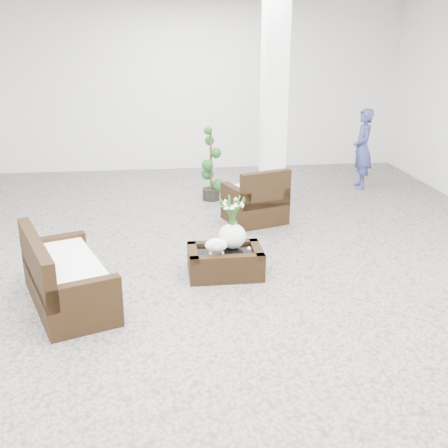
{
  "coord_description": "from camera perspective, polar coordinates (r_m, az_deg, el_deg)",
  "views": [
    {
      "loc": [
        -0.77,
        -6.39,
        2.83
      ],
      "look_at": [
        0.0,
        -0.1,
        0.62
      ],
      "focal_mm": 43.98,
      "sensor_mm": 36.0,
      "label": 1
    }
  ],
  "objects": [
    {
      "name": "ground",
      "position": [
        7.04,
        -0.1,
        -4.51
      ],
      "size": [
        11.0,
        11.0,
        0.0
      ],
      "primitive_type": "plane",
      "color": "gray",
      "rests_on": "ground"
    },
    {
      "name": "armchair",
      "position": [
        8.62,
        3.22,
        3.08
      ],
      "size": [
        1.03,
        1.01,
        0.88
      ],
      "primitive_type": "cube",
      "rotation": [
        0.0,
        0.0,
        3.47
      ],
      "color": "black",
      "rests_on": "ground"
    },
    {
      "name": "coffee_table",
      "position": [
        6.76,
        0.12,
        -4.07
      ],
      "size": [
        0.9,
        0.6,
        0.31
      ],
      "primitive_type": "cube",
      "color": "black",
      "rests_on": "ground"
    },
    {
      "name": "loveseat",
      "position": [
        6.2,
        -15.94,
        -4.54
      ],
      "size": [
        1.23,
        1.7,
        0.82
      ],
      "primitive_type": "cube",
      "rotation": [
        0.0,
        0.0,
        1.93
      ],
      "color": "black",
      "rests_on": "ground"
    },
    {
      "name": "tealight",
      "position": [
        6.76,
        2.63,
        -2.54
      ],
      "size": [
        0.04,
        0.04,
        0.03
      ],
      "primitive_type": "cylinder",
      "color": "white",
      "rests_on": "coffee_table"
    },
    {
      "name": "shopper",
      "position": [
        10.8,
        14.21,
        7.57
      ],
      "size": [
        0.44,
        0.6,
        1.51
      ],
      "primitive_type": "imported",
      "rotation": [
        0.0,
        0.0,
        -1.72
      ],
      "color": "navy",
      "rests_on": "ground"
    },
    {
      "name": "topiary",
      "position": [
        9.7,
        -1.37,
        6.21
      ],
      "size": [
        0.34,
        0.34,
        1.29
      ],
      "primitive_type": null,
      "color": "#154118",
      "rests_on": "ground"
    },
    {
      "name": "sheep_figurine",
      "position": [
        6.56,
        -0.81,
        -2.36
      ],
      "size": [
        0.28,
        0.23,
        0.21
      ],
      "primitive_type": "ellipsoid",
      "color": "white",
      "rests_on": "coffee_table"
    },
    {
      "name": "planter_narcissus",
      "position": [
        6.67,
        0.87,
        0.71
      ],
      "size": [
        0.44,
        0.44,
        0.8
      ],
      "primitive_type": null,
      "color": "white",
      "rests_on": "coffee_table"
    },
    {
      "name": "column",
      "position": [
        9.47,
        5.2,
        12.59
      ],
      "size": [
        0.4,
        0.4,
        3.5
      ],
      "primitive_type": "cube",
      "color": "white",
      "rests_on": "ground"
    }
  ]
}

